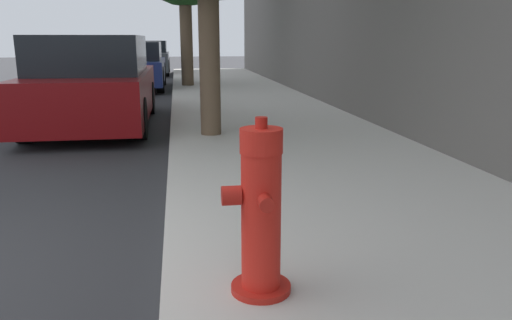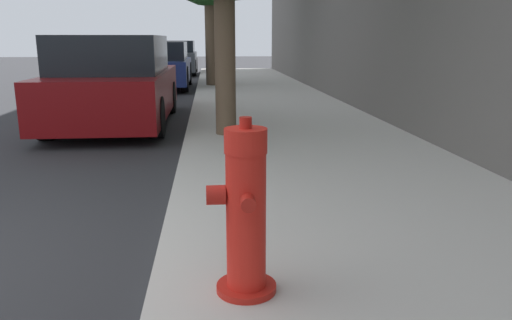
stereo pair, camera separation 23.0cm
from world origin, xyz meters
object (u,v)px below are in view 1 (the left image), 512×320
(fire_hydrant, at_px, (260,214))
(parked_car_mid, at_px, (132,66))
(parked_car_far, at_px, (147,58))
(parked_car_near, at_px, (94,84))

(fire_hydrant, distance_m, parked_car_mid, 12.78)
(parked_car_mid, bearing_deg, fire_hydrant, -82.43)
(fire_hydrant, xyz_separation_m, parked_car_far, (-1.60, 18.92, 0.10))
(fire_hydrant, relative_size, parked_car_far, 0.24)
(parked_car_mid, bearing_deg, parked_car_far, 89.21)
(fire_hydrant, relative_size, parked_car_near, 0.22)
(parked_car_far, bearing_deg, parked_car_mid, -90.79)
(parked_car_far, bearing_deg, fire_hydrant, -85.18)
(parked_car_near, bearing_deg, fire_hydrant, -74.32)
(fire_hydrant, bearing_deg, parked_car_near, 105.68)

